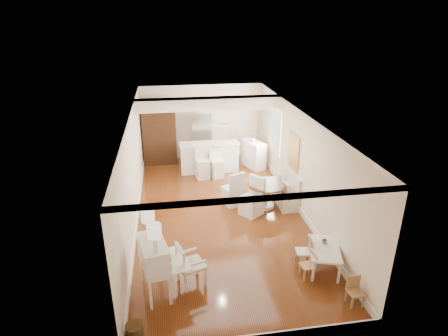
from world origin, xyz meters
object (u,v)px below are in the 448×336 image
object	(u,v)px
kids_chair_c	(356,292)
slip_chair_near	(252,197)
dining_table	(266,196)
sideboard	(253,154)
bar_stool_left	(202,164)
fridge	(211,137)
gustavian_armchair	(191,264)
secretary_bureau	(155,268)
kids_table	(324,258)
breakfast_counter	(209,157)
bar_stool_right	(217,164)
slip_chair_far	(233,188)
wicker_basket	(135,332)
pantry_cabinet	(159,133)
kids_chair_a	(307,265)
kids_chair_b	(303,251)

from	to	relation	value
kids_chair_c	slip_chair_near	world-z (taller)	slip_chair_near
dining_table	sideboard	world-z (taller)	sideboard
bar_stool_left	fridge	bearing A→B (deg)	62.66
slip_chair_near	gustavian_armchair	bearing A→B (deg)	-73.44
fridge	gustavian_armchair	bearing A→B (deg)	-100.45
secretary_bureau	fridge	xyz separation A→B (m)	(2.00, 7.13, 0.30)
kids_table	kids_chair_c	size ratio (longest dim) A/B	1.79
dining_table	bar_stool_left	xyz separation A→B (m)	(-1.59, 2.32, 0.16)
breakfast_counter	bar_stool_right	size ratio (longest dim) A/B	2.11
slip_chair_far	kids_chair_c	bearing A→B (deg)	87.89
bar_stool_right	secretary_bureau	bearing A→B (deg)	-124.82
wicker_basket	bar_stool_right	xyz separation A→B (m)	(2.33, 6.59, 0.33)
slip_chair_near	slip_chair_far	xyz separation A→B (m)	(-0.40, 0.67, -0.01)
secretary_bureau	slip_chair_far	xyz separation A→B (m)	(2.17, 3.49, -0.07)
pantry_cabinet	slip_chair_near	bearing A→B (deg)	-60.33
dining_table	pantry_cabinet	bearing A→B (deg)	126.64
gustavian_armchair	sideboard	size ratio (longest dim) A/B	0.95
slip_chair_far	sideboard	distance (m)	2.98
wicker_basket	pantry_cabinet	xyz separation A→B (m)	(0.45, 8.27, 1.00)
secretary_bureau	dining_table	size ratio (longest dim) A/B	1.12
kids_table	sideboard	xyz separation A→B (m)	(-0.19, 5.97, 0.22)
kids_chair_a	breakfast_counter	size ratio (longest dim) A/B	0.28
gustavian_armchair	kids_chair_b	size ratio (longest dim) A/B	1.46
slip_chair_near	kids_chair_a	bearing A→B (deg)	-26.78
kids_chair_c	sideboard	xyz separation A→B (m)	(-0.35, 7.11, 0.19)
kids_chair_a	slip_chair_far	xyz separation A→B (m)	(-0.97, 3.48, 0.23)
gustavian_armchair	wicker_basket	xyz separation A→B (m)	(-1.07, -1.29, -0.33)
wicker_basket	slip_chair_far	bearing A→B (deg)	61.26
secretary_bureau	slip_chair_far	bearing A→B (deg)	45.32
kids_table	pantry_cabinet	world-z (taller)	pantry_cabinet
dining_table	sideboard	xyz separation A→B (m)	(0.34, 3.04, 0.12)
kids_table	slip_chair_far	size ratio (longest dim) A/B	1.00
kids_chair_c	sideboard	size ratio (longest dim) A/B	0.58
gustavian_armchair	slip_chair_near	world-z (taller)	slip_chair_near
kids_table	fridge	xyz separation A→B (m)	(-1.60, 6.89, 0.64)
secretary_bureau	kids_chair_b	size ratio (longest dim) A/B	1.83
kids_table	fridge	bearing A→B (deg)	103.07
kids_table	kids_chair_a	xyz separation A→B (m)	(-0.45, -0.23, 0.03)
sideboard	bar_stool_right	bearing A→B (deg)	-174.45
wicker_basket	sideboard	distance (m)	8.23
kids_chair_b	pantry_cabinet	xyz separation A→B (m)	(-3.11, 6.71, 0.82)
gustavian_armchair	wicker_basket	bearing A→B (deg)	122.13
kids_chair_c	bar_stool_left	world-z (taller)	bar_stool_left
gustavian_armchair	slip_chair_near	xyz separation A→B (m)	(1.86, 2.63, 0.06)
fridge	kids_chair_a	bearing A→B (deg)	-80.86
dining_table	kids_table	bearing A→B (deg)	-79.81
wicker_basket	slip_chair_near	distance (m)	4.91
kids_chair_c	bar_stool_left	size ratio (longest dim) A/B	0.55
bar_stool_right	pantry_cabinet	size ratio (longest dim) A/B	0.42
kids_table	kids_chair_b	xyz separation A→B (m)	(-0.39, 0.22, 0.07)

